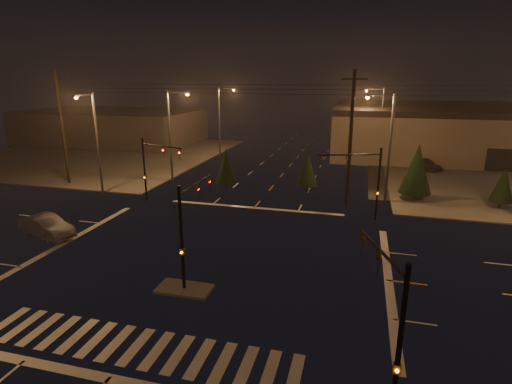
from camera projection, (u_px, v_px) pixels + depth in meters
The scene contains 24 objects.
ground at pixel (210, 259), 25.79m from camera, with size 140.00×140.00×0.00m, color black.
sidewalk_nw at pixel (97, 154), 60.99m from camera, with size 36.00×36.00×0.12m, color #494641.
median_island at pixel (184, 289), 22.05m from camera, with size 3.00×1.60×0.15m, color #494641.
crosswalk at pixel (136, 346), 17.42m from camera, with size 15.00×2.60×0.01m, color beige.
stop_bar_near at pixel (109, 379), 15.56m from camera, with size 16.00×0.50×0.01m, color beige.
stop_bar_far at pixel (254, 208), 36.01m from camera, with size 16.00×0.50×0.01m, color beige.
commercial_block at pixel (113, 126), 72.61m from camera, with size 30.00×18.00×5.60m, color #403A38.
signal_mast_median at pixel (188, 221), 21.90m from camera, with size 0.25×4.59×6.00m.
signal_mast_ne at pixel (366, 175), 31.84m from camera, with size 4.84×1.86×6.00m.
signal_mast_nw at pixel (152, 163), 36.49m from camera, with size 4.84×1.86×6.00m.
signal_mast_se at pixel (391, 316), 13.20m from camera, with size 1.55×3.87×6.00m.
streetlight_1 at pixel (172, 130), 43.65m from camera, with size 2.77×0.32×10.00m.
streetlight_2 at pixel (221, 117), 58.53m from camera, with size 2.77×0.32×10.00m.
streetlight_3 at pixel (387, 140), 36.33m from camera, with size 2.77×0.32×10.00m.
streetlight_4 at pixel (379, 119), 54.92m from camera, with size 2.77×0.32×10.00m.
streetlight_5 at pixel (95, 137), 38.49m from camera, with size 0.32×2.77×10.00m.
utility_pole_0 at pixel (62, 128), 42.49m from camera, with size 2.20×0.32×12.00m.
utility_pole_1 at pixel (351, 139), 35.16m from camera, with size 2.20×0.32×12.00m.
conifer_0 at pixel (417, 169), 37.59m from camera, with size 2.99×2.99×5.38m.
conifer_1 at pixel (503, 185), 35.10m from camera, with size 1.96×1.96×3.76m.
conifer_3 at pixel (226, 166), 41.43m from camera, with size 2.33×2.33×4.34m.
conifer_4 at pixel (307, 169), 40.33m from camera, with size 2.18×2.18×4.10m.
car_parked at pixel (425, 164), 50.50m from camera, with size 1.85×4.60×1.57m, color black.
car_crossing at pixel (46, 226), 29.30m from camera, with size 1.68×4.81×1.58m, color #585A60.
Camera 1 is at (8.85, -22.06, 11.30)m, focal length 28.00 mm.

